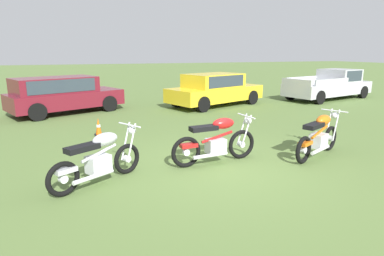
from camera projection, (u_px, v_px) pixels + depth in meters
name	position (u px, v px, depth m)	size (l,w,h in m)	color
ground_plane	(222.00, 167.00, 6.88)	(120.00, 120.00, 0.00)	#567038
motorcycle_silver	(98.00, 159.00, 5.94)	(1.75, 1.22, 1.02)	black
motorcycle_red	(216.00, 141.00, 7.07)	(2.05, 0.65, 1.02)	black
motorcycle_orange	(319.00, 136.00, 7.50)	(1.85, 1.09, 1.02)	black
car_burgundy	(61.00, 92.00, 12.65)	(4.54, 3.21, 1.43)	maroon
car_yellow	(215.00, 88.00, 14.51)	(4.83, 3.25, 1.43)	gold
pickup_truck_silver	(331.00, 84.00, 16.71)	(5.32, 2.89, 1.49)	#B2B5BA
traffic_cone	(99.00, 127.00, 9.46)	(0.25, 0.25, 0.51)	#EA590F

